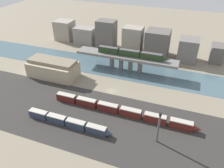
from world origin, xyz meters
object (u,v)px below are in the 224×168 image
(train_on_bridge, at_px, (132,53))
(train_yard_mid, at_px, (122,111))
(train_yard_near, at_px, (69,122))
(warehouse_building, at_px, (53,68))
(signal_tower, at_px, (158,128))

(train_on_bridge, relative_size, train_yard_mid, 0.64)
(train_yard_near, xyz_separation_m, warehouse_building, (-30.57, 35.44, 3.28))
(train_yard_mid, height_order, signal_tower, signal_tower)
(train_on_bridge, distance_m, signal_tower, 59.54)
(train_yard_near, height_order, train_yard_mid, train_yard_mid)
(train_on_bridge, xyz_separation_m, warehouse_building, (-42.28, -22.08, -6.92))
(train_yard_near, height_order, signal_tower, signal_tower)
(train_yard_mid, xyz_separation_m, warehouse_building, (-49.95, 19.90, 3.12))
(train_on_bridge, height_order, train_yard_mid, train_on_bridge)
(train_on_bridge, height_order, signal_tower, signal_tower)
(warehouse_building, bearing_deg, train_yard_near, -49.22)
(train_yard_mid, distance_m, signal_tower, 22.46)
(train_yard_near, distance_m, signal_tower, 38.69)
(train_on_bridge, relative_size, train_yard_near, 1.09)
(train_yard_near, distance_m, warehouse_building, 46.92)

